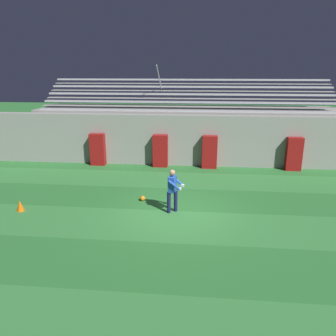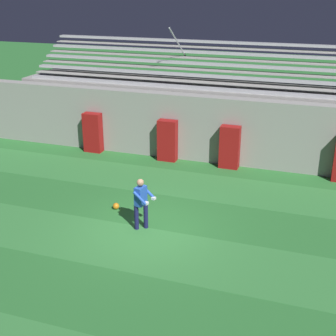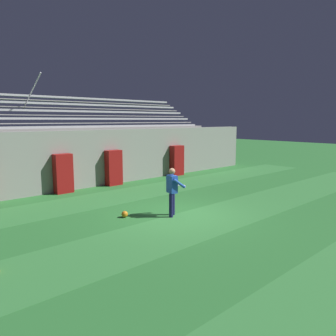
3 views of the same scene
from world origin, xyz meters
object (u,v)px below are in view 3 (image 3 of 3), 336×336
Objects in this scene: padding_pillar_gate_right at (114,168)px; soccer_ball at (125,214)px; padding_pillar_gate_left at (63,174)px; padding_pillar_far_right at (177,160)px; goalkeeper at (172,189)px.

padding_pillar_gate_right is 8.07× the size of soccer_ball.
padding_pillar_gate_right is (2.69, 0.00, 0.00)m from padding_pillar_gate_left.
padding_pillar_far_right is at bearing 0.00° from padding_pillar_gate_right.
padding_pillar_gate_left is 1.00× the size of padding_pillar_gate_right.
padding_pillar_gate_right is 1.06× the size of goalkeeper.
padding_pillar_gate_right is 4.44m from padding_pillar_far_right.
padding_pillar_far_right is 1.06× the size of goalkeeper.
padding_pillar_gate_right is 1.00× the size of padding_pillar_far_right.
padding_pillar_gate_right is 5.79m from soccer_ball.
goalkeeper is at bearing -78.87° from padding_pillar_gate_left.
padding_pillar_gate_left is at bearing 101.13° from goalkeeper.
padding_pillar_gate_right and padding_pillar_far_right have the same top height.
padding_pillar_gate_left and padding_pillar_gate_right have the same top height.
padding_pillar_far_right is (4.44, 0.00, 0.00)m from padding_pillar_gate_right.
goalkeeper is 1.84m from soccer_ball.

